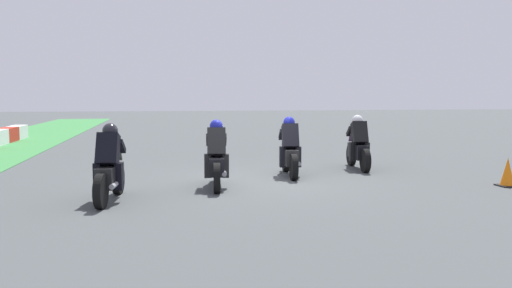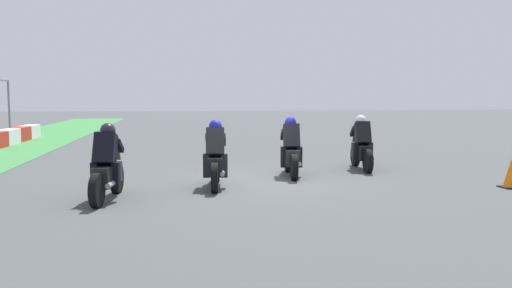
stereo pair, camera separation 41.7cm
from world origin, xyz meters
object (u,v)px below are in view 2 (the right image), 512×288
object	(u,v)px
rider_lane_b	(291,152)
rider_lane_a	(362,147)
rider_lane_c	(216,159)
rider_lane_d	(107,168)
traffic_cone	(511,174)

from	to	relation	value
rider_lane_b	rider_lane_a	bearing A→B (deg)	-63.09
rider_lane_c	rider_lane_d	bearing A→B (deg)	123.09
rider_lane_a	rider_lane_d	bearing A→B (deg)	123.24
rider_lane_b	rider_lane_d	distance (m)	4.88
rider_lane_c	traffic_cone	world-z (taller)	rider_lane_c
rider_lane_a	rider_lane_b	distance (m)	2.34
rider_lane_b	traffic_cone	xyz separation A→B (m)	(-2.44, -4.44, -0.32)
rider_lane_b	rider_lane_d	world-z (taller)	same
rider_lane_b	rider_lane_d	size ratio (longest dim) A/B	1.00
rider_lane_a	traffic_cone	world-z (taller)	rider_lane_a
rider_lane_c	rider_lane_d	distance (m)	2.47
rider_lane_c	rider_lane_d	size ratio (longest dim) A/B	1.00
rider_lane_b	rider_lane_c	world-z (taller)	same
rider_lane_b	rider_lane_c	xyz separation A→B (m)	(-1.32, 2.02, 0.00)
rider_lane_a	traffic_cone	distance (m)	3.98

